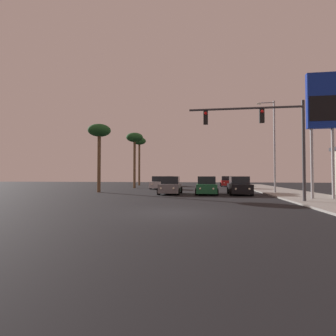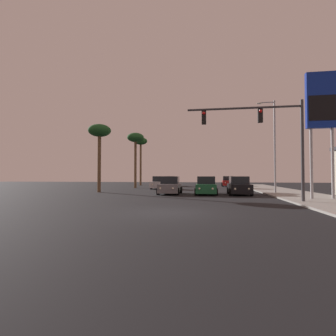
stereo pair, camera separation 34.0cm
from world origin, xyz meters
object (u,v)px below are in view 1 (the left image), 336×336
street_lamp (273,141)px  car_green (207,186)px  palm_tree_near (99,133)px  traffic_light_mast (269,130)px  car_silver (159,183)px  gas_station_sign (321,108)px  palm_tree_far (139,144)px  car_red (227,182)px  car_tan (168,182)px  palm_tree_mid (135,140)px  car_black (239,186)px  car_grey (170,186)px

street_lamp → car_green: bearing=-162.7°
palm_tree_near → traffic_light_mast: bearing=-29.0°
car_silver → gas_station_sign: size_ratio=0.48×
gas_station_sign → palm_tree_far: bearing=127.5°
car_green → gas_station_sign: 11.13m
car_silver → palm_tree_far: 14.90m
car_red → palm_tree_near: size_ratio=0.60×
car_green → street_lamp: size_ratio=0.48×
car_tan → palm_tree_mid: bearing=64.2°
car_black → palm_tree_mid: (-13.13, 11.42, 6.09)m
car_tan → palm_tree_mid: palm_tree_mid is taller
car_black → street_lamp: street_lamp is taller
palm_tree_near → car_red: bearing=51.5°
traffic_light_mast → palm_tree_near: (-15.27, 8.46, 1.50)m
car_black → street_lamp: size_ratio=0.48×
palm_tree_near → car_tan: bearing=74.7°
car_tan → palm_tree_far: 9.13m
car_tan → street_lamp: (12.86, -17.31, 4.36)m
car_red → car_silver: same height
car_silver → palm_tree_mid: (-3.94, 1.90, 6.09)m
street_lamp → palm_tree_mid: bearing=150.3°
car_grey → car_tan: same height
car_silver → traffic_light_mast: size_ratio=0.58×
car_red → palm_tree_far: size_ratio=0.50×
car_red → traffic_light_mast: 27.16m
car_tan → car_grey: bearing=98.6°
car_grey → palm_tree_far: palm_tree_far is taller
car_silver → palm_tree_mid: bearing=-23.9°
street_lamp → gas_station_sign: same height
car_red → car_grey: (-6.81, -19.92, 0.00)m
traffic_light_mast → palm_tree_mid: bearing=127.5°
car_red → car_green: size_ratio=1.01×
car_red → palm_tree_far: palm_tree_far is taller
car_black → palm_tree_near: palm_tree_near is taller
traffic_light_mast → palm_tree_near: palm_tree_near is taller
car_silver → palm_tree_far: palm_tree_far is taller
traffic_light_mast → car_grey: bearing=137.0°
car_red → car_tan: same height
palm_tree_mid → palm_tree_far: bearing=100.6°
car_grey → gas_station_sign: bearing=156.0°
car_grey → gas_station_sign: gas_station_sign is taller
car_grey → palm_tree_near: size_ratio=0.60×
car_green → palm_tree_far: palm_tree_far is taller
car_black → car_green: (-2.99, -0.09, 0.00)m
street_lamp → car_tan: bearing=126.6°
palm_tree_near → palm_tree_mid: bearing=83.8°
palm_tree_far → palm_tree_near: size_ratio=1.21×
palm_tree_mid → street_lamp: bearing=-29.7°
car_red → car_grey: size_ratio=1.00×
car_green → palm_tree_far: size_ratio=0.49×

